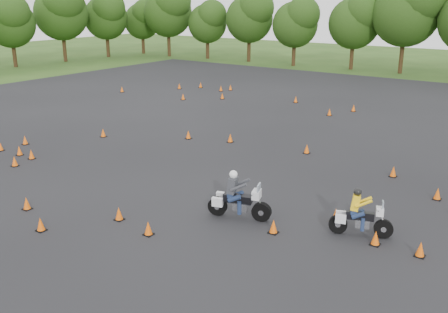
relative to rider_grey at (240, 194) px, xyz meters
name	(u,v)px	position (x,y,z in m)	size (l,w,h in m)	color
ground	(160,216)	(-2.40, -1.51, -0.89)	(140.00, 140.00, 0.00)	#2D5119
asphalt_pad	(249,171)	(-2.40, 4.49, -0.89)	(62.00, 62.00, 0.00)	black
traffic_cones	(239,159)	(-3.35, 5.05, -0.66)	(36.12, 31.60, 0.45)	#FF610A
rider_grey	(240,194)	(0.00, 0.00, 0.00)	(2.30, 0.71, 1.78)	#38393F
rider_yellow	(362,213)	(4.01, 1.10, -0.10)	(2.05, 0.63, 1.58)	yellow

